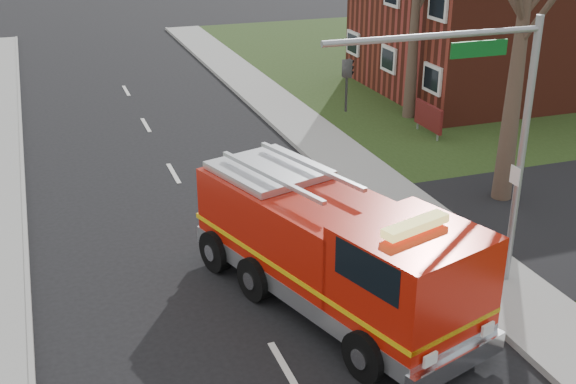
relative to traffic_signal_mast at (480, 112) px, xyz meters
name	(u,v)px	position (x,y,z in m)	size (l,w,h in m)	color
ground	(286,369)	(-5.21, -1.50, -4.71)	(120.00, 120.00, 0.00)	black
sidewalk_right	(532,313)	(0.99, -1.50, -4.63)	(2.40, 80.00, 0.15)	gray
brick_building	(529,14)	(13.79, 16.50, -1.05)	(15.40, 10.40, 7.25)	maroon
health_center_sign	(428,117)	(5.29, 11.00, -3.83)	(0.12, 2.00, 1.40)	#561414
traffic_signal_mast	(480,112)	(0.00, 0.00, 0.00)	(5.29, 0.18, 6.80)	gray
fire_engine	(334,252)	(-3.29, 0.53, -3.27)	(4.98, 8.35, 3.19)	#B51608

